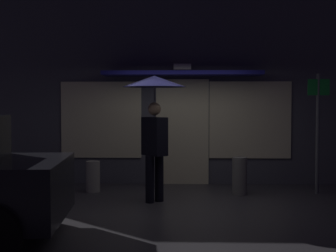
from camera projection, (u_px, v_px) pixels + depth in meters
ground_plane at (181, 205)px, 8.13m from camera, size 18.00×18.00×0.00m
building_facade at (182, 87)px, 10.37m from camera, size 10.66×1.00×4.10m
person_with_umbrella at (154, 105)px, 8.34m from camera, size 1.08×1.08×2.16m
street_sign_post at (318, 126)px, 9.12m from camera, size 0.40×0.07×2.24m
sidewalk_bollard at (240, 176)px, 9.08m from camera, size 0.27×0.27×0.70m
sidewalk_bollard_2 at (93, 177)px, 9.36m from camera, size 0.27×0.27×0.59m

